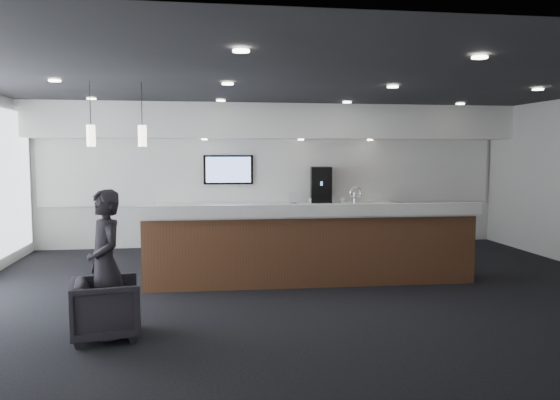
{
  "coord_description": "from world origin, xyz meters",
  "views": [
    {
      "loc": [
        -1.6,
        -7.73,
        2.02
      ],
      "look_at": [
        -0.27,
        1.3,
        1.22
      ],
      "focal_mm": 35.0,
      "sensor_mm": 36.0,
      "label": 1
    }
  ],
  "objects": [
    {
      "name": "ground",
      "position": [
        0.0,
        0.0,
        0.0
      ],
      "size": [
        10.0,
        10.0,
        0.0
      ],
      "primitive_type": "plane",
      "color": "black",
      "rests_on": "ground"
    },
    {
      "name": "ceiling",
      "position": [
        0.0,
        0.0,
        3.0
      ],
      "size": [
        10.0,
        8.0,
        0.02
      ],
      "primitive_type": "cube",
      "color": "black",
      "rests_on": "back_wall"
    },
    {
      "name": "back_wall",
      "position": [
        0.0,
        4.0,
        1.5
      ],
      "size": [
        10.0,
        0.02,
        3.0
      ],
      "primitive_type": "cube",
      "color": "silver",
      "rests_on": "ground"
    },
    {
      "name": "soffit_bulkhead",
      "position": [
        0.0,
        3.55,
        2.65
      ],
      "size": [
        10.0,
        0.9,
        0.7
      ],
      "primitive_type": "cube",
      "color": "white",
      "rests_on": "back_wall"
    },
    {
      "name": "alcove_panel",
      "position": [
        0.0,
        3.97,
        1.6
      ],
      "size": [
        9.8,
        0.06,
        1.4
      ],
      "primitive_type": "cube",
      "color": "white",
      "rests_on": "back_wall"
    },
    {
      "name": "back_credenza",
      "position": [
        -0.0,
        3.64,
        0.48
      ],
      "size": [
        5.06,
        0.66,
        0.95
      ],
      "color": "#A0A3A8",
      "rests_on": "ground"
    },
    {
      "name": "wall_tv",
      "position": [
        -1.0,
        3.91,
        1.65
      ],
      "size": [
        1.05,
        0.08,
        0.62
      ],
      "color": "black",
      "rests_on": "back_wall"
    },
    {
      "name": "pendant_left",
      "position": [
        -2.4,
        0.8,
        2.25
      ],
      "size": [
        0.12,
        0.12,
        0.3
      ],
      "primitive_type": "cylinder",
      "color": "beige",
      "rests_on": "ceiling"
    },
    {
      "name": "pendant_right",
      "position": [
        -3.1,
        0.8,
        2.25
      ],
      "size": [
        0.12,
        0.12,
        0.3
      ],
      "primitive_type": "cylinder",
      "color": "beige",
      "rests_on": "ceiling"
    },
    {
      "name": "ceiling_can_lights",
      "position": [
        0.0,
        0.0,
        2.97
      ],
      "size": [
        7.0,
        5.0,
        0.02
      ],
      "primitive_type": null,
      "color": "white",
      "rests_on": "ceiling"
    },
    {
      "name": "service_counter",
      "position": [
        0.07,
        0.43,
        0.58
      ],
      "size": [
        5.12,
        0.97,
        1.49
      ],
      "rotation": [
        0.0,
        0.0,
        -0.03
      ],
      "color": "#52361B",
      "rests_on": "ground"
    },
    {
      "name": "coffee_machine",
      "position": [
        0.96,
        3.67,
        1.33
      ],
      "size": [
        0.5,
        0.6,
        0.76
      ],
      "rotation": [
        0.0,
        0.0,
        -0.15
      ],
      "color": "black",
      "rests_on": "back_credenza"
    },
    {
      "name": "info_sign_left",
      "position": [
        0.34,
        3.56,
        1.07
      ],
      "size": [
        0.17,
        0.05,
        0.23
      ],
      "primitive_type": "cube",
      "rotation": [
        0.0,
        0.0,
        0.16
      ],
      "color": "white",
      "rests_on": "back_credenza"
    },
    {
      "name": "info_sign_right",
      "position": [
        1.16,
        3.55,
        1.06
      ],
      "size": [
        0.16,
        0.07,
        0.22
      ],
      "primitive_type": "cube",
      "rotation": [
        0.0,
        0.0,
        -0.3
      ],
      "color": "white",
      "rests_on": "back_credenza"
    },
    {
      "name": "armchair",
      "position": [
        -2.63,
        -1.72,
        0.33
      ],
      "size": [
        0.83,
        0.81,
        0.65
      ],
      "primitive_type": "imported",
      "rotation": [
        0.0,
        0.0,
        1.74
      ],
      "color": "black",
      "rests_on": "ground"
    },
    {
      "name": "lounge_guest",
      "position": [
        -2.63,
        -1.69,
        0.81
      ],
      "size": [
        0.61,
        0.7,
        1.62
      ],
      "primitive_type": "imported",
      "rotation": [
        0.0,
        0.0,
        -1.12
      ],
      "color": "black",
      "rests_on": "ground"
    },
    {
      "name": "cup_0",
      "position": [
        1.41,
        3.51,
        1.0
      ],
      "size": [
        0.1,
        0.1,
        0.1
      ],
      "primitive_type": "imported",
      "color": "white",
      "rests_on": "back_credenza"
    },
    {
      "name": "cup_1",
      "position": [
        1.27,
        3.51,
        1.0
      ],
      "size": [
        0.14,
        0.14,
        0.1
      ],
      "primitive_type": "imported",
      "rotation": [
        0.0,
        0.0,
        0.65
      ],
      "color": "white",
      "rests_on": "back_credenza"
    },
    {
      "name": "cup_2",
      "position": [
        1.13,
        3.51,
        1.0
      ],
      "size": [
        0.13,
        0.13,
        0.1
      ],
      "primitive_type": "imported",
      "rotation": [
        0.0,
        0.0,
        1.29
      ],
      "color": "white",
      "rests_on": "back_credenza"
    },
    {
      "name": "cup_3",
      "position": [
        0.99,
        3.51,
        1.0
      ],
      "size": [
        0.13,
        0.13,
        0.1
      ],
      "primitive_type": "imported",
      "rotation": [
        0.0,
        0.0,
        1.94
      ],
      "color": "white",
      "rests_on": "back_credenza"
    },
    {
      "name": "cup_4",
      "position": [
        0.85,
        3.51,
        1.0
      ],
      "size": [
        0.14,
        0.14,
        0.1
      ],
      "primitive_type": "imported",
      "rotation": [
        0.0,
        0.0,
        2.58
      ],
      "color": "white",
      "rests_on": "back_credenza"
    },
    {
      "name": "cup_5",
      "position": [
        0.71,
        3.51,
        1.0
      ],
      "size": [
        0.11,
        0.11,
        0.1
      ],
      "primitive_type": "imported",
      "rotation": [
        0.0,
        0.0,
        3.23
      ],
      "color": "white",
      "rests_on": "back_credenza"
    }
  ]
}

